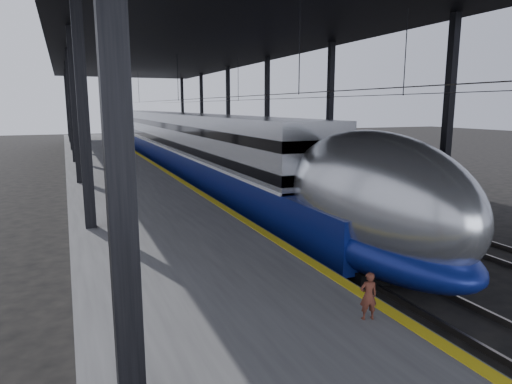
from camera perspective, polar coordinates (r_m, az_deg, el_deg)
ground at (r=13.54m, az=7.46°, el=-11.10°), size 160.00×160.00×0.00m
platform at (r=31.30m, az=-17.14°, el=1.91°), size 6.00×80.00×1.00m
yellow_strip at (r=31.62m, az=-12.13°, el=3.16°), size 0.30×80.00×0.01m
rails at (r=33.08m, az=-3.18°, el=2.08°), size 6.52×80.00×0.16m
canopy at (r=32.20m, az=-7.94°, el=17.90°), size 18.00×75.00×9.47m
tgv_train at (r=39.63m, az=-10.45°, el=6.27°), size 3.12×65.20×4.48m
second_train at (r=48.24m, az=-6.55°, el=6.77°), size 2.57×56.05×3.53m
child at (r=9.10m, az=13.86°, el=-12.49°), size 0.38×0.30×0.94m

